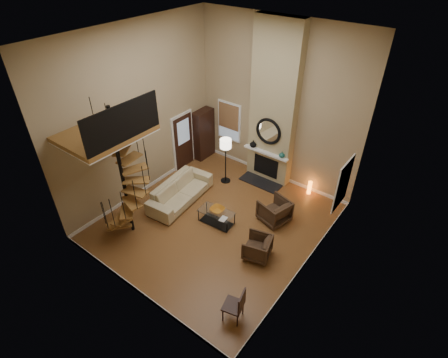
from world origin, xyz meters
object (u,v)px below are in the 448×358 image
Objects in this scene: hutch at (203,135)px; sofa at (180,191)px; armchair_near at (276,212)px; armchair_far at (260,248)px; coffee_table at (216,216)px; side_chair at (237,305)px; floor_lamp at (226,147)px; accent_lamp at (309,188)px.

hutch reaches higher than sofa.
armchair_near reaches higher than armchair_far.
armchair_far is at bearing -104.47° from sofa.
side_chair is (2.40, -2.30, 0.24)m from coffee_table.
sofa is at bearing -65.52° from hutch.
hutch is 4.06m from coffee_table.
sofa is 3.21m from armchair_near.
coffee_table is (-1.80, 0.38, -0.07)m from armchair_far.
hutch is 2.98m from sofa.
hutch is at bearing 18.81° from sofa.
coffee_table is (2.85, -2.82, -0.67)m from hutch.
coffee_table is (1.63, -0.15, -0.11)m from sofa.
armchair_near is 1.84m from coffee_table.
sofa is 2.13m from floor_lamp.
hutch reaches higher than armchair_near.
hutch is 0.81× the size of sofa.
armchair_near reaches higher than coffee_table.
accent_lamp is (1.61, 3.08, -0.03)m from coffee_table.
accent_lamp is 0.50× the size of side_chair.
floor_lamp is 1.78× the size of side_chair.
accent_lamp is at bearing -53.61° from sofa.
armchair_near reaches higher than accent_lamp.
armchair_far reaches higher than coffee_table.
coffee_table is 3.33m from side_chair.
coffee_table is at bearing -44.68° from hutch.
hutch is 4.16× the size of accent_lamp.
sofa is 2.58× the size of side_chair.
floor_lamp is at bearing 119.76° from coffee_table.
side_chair is at bearing -50.44° from floor_lamp.
armchair_near is 1.17× the size of armchair_far.
hutch is at bearing 135.32° from coffee_table.
coffee_table is at bearing 136.16° from side_chair.
hutch is 2.76× the size of armchair_far.
floor_lamp is (-1.11, 1.95, 1.13)m from coffee_table.
armchair_near is at bearing 179.03° from armchair_far.
sofa reaches higher than accent_lamp.
armchair_far is 3.87m from floor_lamp.
side_chair is (5.24, -5.12, -0.42)m from hutch.
sofa is 2.92× the size of armchair_near.
side_chair is at bearing 31.29° from armchair_near.
accent_lamp is at bearing 22.60° from floor_lamp.
hutch reaches higher than floor_lamp.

